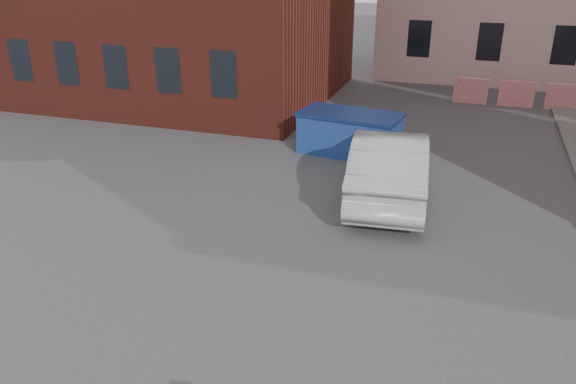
% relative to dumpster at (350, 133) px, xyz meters
% --- Properties ---
extents(ground, '(120.00, 120.00, 0.00)m').
position_rel_dumpster_xyz_m(ground, '(0.73, -7.53, -0.63)').
color(ground, '#38383A').
rests_on(ground, ground).
extents(barriers, '(4.70, 0.18, 1.00)m').
position_rel_dumpster_xyz_m(barriers, '(4.93, 7.47, -0.13)').
color(barriers, red).
rests_on(barriers, ground).
extents(dumpster, '(3.15, 1.92, 1.24)m').
position_rel_dumpster_xyz_m(dumpster, '(0.00, 0.00, 0.00)').
color(dumpster, navy).
rests_on(dumpster, ground).
extents(silver_car, '(2.30, 5.18, 1.65)m').
position_rel_dumpster_xyz_m(silver_car, '(1.62, -2.82, 0.20)').
color(silver_car, '#9FA1A6').
rests_on(silver_car, ground).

